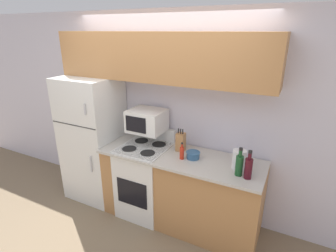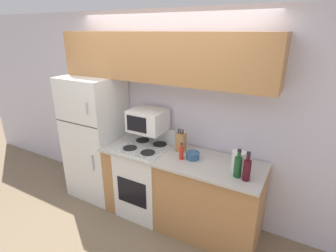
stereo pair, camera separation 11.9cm
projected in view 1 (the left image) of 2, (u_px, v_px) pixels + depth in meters
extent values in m
plane|color=#7F6B51|center=(142.00, 226.00, 3.29)|extent=(12.00, 12.00, 0.00)
cube|color=silver|center=(166.00, 114.00, 3.41)|extent=(8.00, 0.05, 2.55)
cube|color=#B27A47|center=(180.00, 190.00, 3.24)|extent=(1.94, 0.63, 0.90)
cube|color=#BCB7AD|center=(180.00, 157.00, 3.06)|extent=(1.94, 0.67, 0.03)
cube|color=white|center=(94.00, 139.00, 3.67)|extent=(0.74, 0.64, 1.74)
cube|color=#383838|center=(74.00, 125.00, 3.29)|extent=(0.72, 0.01, 0.01)
cylinder|color=#B7B7BC|center=(85.00, 109.00, 3.09)|extent=(0.02, 0.02, 0.14)
cylinder|color=#B7B7BC|center=(91.00, 164.00, 3.35)|extent=(0.02, 0.02, 0.22)
cube|color=#B27A47|center=(158.00, 57.00, 2.99)|extent=(2.68, 0.36, 0.55)
cube|color=white|center=(146.00, 179.00, 3.43)|extent=(0.58, 0.63, 0.94)
cube|color=black|center=(132.00, 193.00, 3.17)|extent=(0.42, 0.01, 0.34)
cube|color=#2D2D2D|center=(144.00, 147.00, 3.27)|extent=(0.56, 0.61, 0.01)
cube|color=white|center=(156.00, 133.00, 3.49)|extent=(0.56, 0.06, 0.16)
cylinder|color=black|center=(129.00, 149.00, 3.20)|extent=(0.17, 0.17, 0.01)
cylinder|color=black|center=(148.00, 153.00, 3.09)|extent=(0.17, 0.17, 0.01)
cylinder|color=black|center=(141.00, 141.00, 3.44)|extent=(0.17, 0.17, 0.01)
cylinder|color=black|center=(159.00, 144.00, 3.33)|extent=(0.17, 0.17, 0.01)
cube|color=white|center=(147.00, 121.00, 3.28)|extent=(0.44, 0.37, 0.27)
cube|color=black|center=(136.00, 125.00, 3.14)|extent=(0.28, 0.01, 0.19)
cube|color=#B27A47|center=(181.00, 142.00, 3.15)|extent=(0.10, 0.10, 0.22)
cylinder|color=black|center=(178.00, 131.00, 3.11)|extent=(0.01, 0.01, 0.06)
cylinder|color=black|center=(181.00, 131.00, 3.10)|extent=(0.01, 0.01, 0.06)
cylinder|color=black|center=(183.00, 132.00, 3.08)|extent=(0.01, 0.01, 0.06)
cylinder|color=#335B84|center=(193.00, 155.00, 2.99)|extent=(0.15, 0.15, 0.07)
torus|color=#335B84|center=(193.00, 152.00, 2.98)|extent=(0.16, 0.16, 0.01)
cylinder|color=red|center=(182.00, 153.00, 2.96)|extent=(0.05, 0.05, 0.14)
cylinder|color=red|center=(182.00, 146.00, 2.93)|extent=(0.02, 0.02, 0.04)
cylinder|color=black|center=(182.00, 143.00, 2.92)|extent=(0.03, 0.03, 0.02)
cylinder|color=#194C23|center=(239.00, 166.00, 2.62)|extent=(0.08, 0.08, 0.21)
cylinder|color=#194C23|center=(241.00, 153.00, 2.57)|extent=(0.03, 0.03, 0.07)
cylinder|color=black|center=(241.00, 149.00, 2.56)|extent=(0.04, 0.04, 0.02)
cylinder|color=#470F19|center=(248.00, 169.00, 2.56)|extent=(0.08, 0.08, 0.21)
cylinder|color=#470F19|center=(250.00, 156.00, 2.52)|extent=(0.03, 0.03, 0.07)
cylinder|color=black|center=(250.00, 152.00, 2.50)|extent=(0.04, 0.04, 0.02)
cylinder|color=white|center=(239.00, 160.00, 2.75)|extent=(0.14, 0.14, 0.21)
sphere|color=black|center=(240.00, 150.00, 2.71)|extent=(0.02, 0.02, 0.02)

